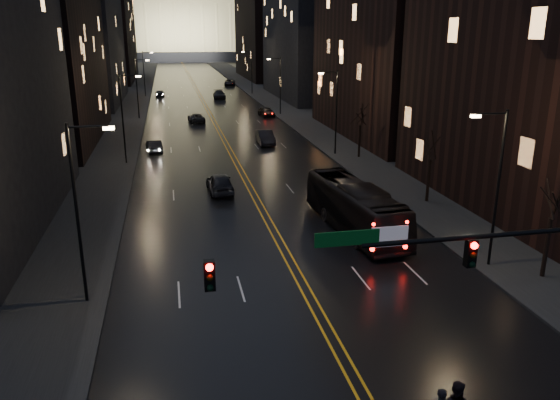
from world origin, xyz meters
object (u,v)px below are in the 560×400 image
oncoming_car_b (154,146)px  oncoming_car_a (220,183)px  bus (355,207)px  receding_car_a (265,137)px  traffic_signal (531,261)px

oncoming_car_b → oncoming_car_a: bearing=101.2°
bus → oncoming_car_b: bus is taller
receding_car_a → traffic_signal: bearing=-88.0°
oncoming_car_a → oncoming_car_b: (-5.66, 17.11, -0.12)m
traffic_signal → receding_car_a: bearing=91.6°
bus → receding_car_a: bearing=86.2°
oncoming_car_a → oncoming_car_b: size_ratio=1.13×
bus → receding_car_a: bus is taller
oncoming_car_b → receding_car_a: receding_car_a is taller
bus → oncoming_car_b: (-13.71, 27.91, -0.91)m
bus → oncoming_car_b: bearing=110.7°
bus → receding_car_a: (-0.84, 29.98, -0.80)m
oncoming_car_a → receding_car_a: (7.21, 19.17, -0.00)m
traffic_signal → oncoming_car_a: (-8.56, 28.08, -4.28)m
traffic_signal → oncoming_car_b: (-14.22, 45.19, -4.40)m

